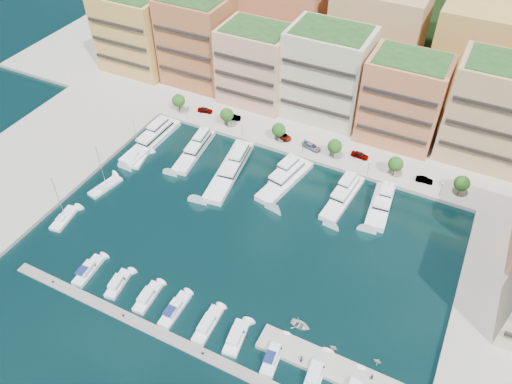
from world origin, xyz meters
TOP-DOWN VIEW (x-y plane):
  - ground at (0.00, 0.00)m, footprint 400.00×400.00m
  - north_quay at (0.00, 62.00)m, footprint 220.00×64.00m
  - west_quay at (-62.00, -8.00)m, footprint 34.00×76.00m
  - hillside at (0.00, 110.00)m, footprint 240.00×40.00m
  - south_pontoon at (-3.00, -30.00)m, footprint 72.00×2.20m
  - finger_pier at (30.00, -22.00)m, footprint 32.00×5.00m
  - apartment_0 at (-66.00, 49.99)m, footprint 22.00×16.50m
  - apartment_1 at (-44.00, 51.99)m, footprint 20.00×16.50m
  - apartment_2 at (-23.00, 49.99)m, footprint 20.00×15.50m
  - apartment_3 at (-2.00, 51.99)m, footprint 22.00×16.50m
  - apartment_4 at (20.00, 49.99)m, footprint 20.00×15.50m
  - apartment_5 at (42.00, 51.99)m, footprint 22.00×16.50m
  - backblock_0 at (-55.00, 74.00)m, footprint 26.00×18.00m
  - backblock_1 at (-25.00, 74.00)m, footprint 26.00×18.00m
  - backblock_2 at (5.00, 74.00)m, footprint 26.00×18.00m
  - backblock_3 at (35.00, 74.00)m, footprint 26.00×18.00m
  - tree_0 at (-40.00, 33.50)m, footprint 3.80×3.80m
  - tree_1 at (-24.00, 33.50)m, footprint 3.80×3.80m
  - tree_2 at (-8.00, 33.50)m, footprint 3.80×3.80m
  - tree_3 at (8.00, 33.50)m, footprint 3.80×3.80m
  - tree_4 at (24.00, 33.50)m, footprint 3.80×3.80m
  - tree_5 at (40.00, 33.50)m, footprint 3.80×3.80m
  - lamppost_0 at (-36.00, 31.20)m, footprint 0.30×0.30m
  - lamppost_1 at (-18.00, 31.20)m, footprint 0.30×0.30m
  - lamppost_2 at (0.00, 31.20)m, footprint 0.30×0.30m
  - lamppost_3 at (18.00, 31.20)m, footprint 0.30×0.30m
  - lamppost_4 at (36.00, 31.20)m, footprint 0.30×0.30m
  - yacht_0 at (-39.28, 18.86)m, footprint 5.10×22.25m
  - yacht_1 at (-26.43, 20.29)m, footprint 6.17×19.26m
  - yacht_2 at (-14.13, 17.75)m, footprint 8.40×25.02m
  - yacht_3 at (0.25, 20.30)m, footprint 8.32×19.57m
  - yacht_4 at (15.29, 20.81)m, footprint 5.77×18.09m
  - yacht_5 at (24.29, 22.00)m, footprint 5.97×15.65m
  - cruiser_1 at (-25.26, -24.61)m, footprint 3.20×8.46m
  - cruiser_2 at (-17.51, -24.58)m, footprint 3.36×7.47m
  - cruiser_3 at (-10.14, -24.58)m, footprint 3.05×7.76m
  - cruiser_4 at (-3.66, -24.61)m, footprint 2.63×8.56m
  - cruiser_5 at (3.85, -24.59)m, footprint 2.95×8.67m
  - cruiser_6 at (10.05, -24.58)m, footprint 3.79×7.83m
  - cruiser_7 at (17.81, -24.61)m, footprint 3.29×8.73m
  - cruiser_8 at (25.95, -24.60)m, footprint 3.62×9.13m
  - sailboat_2 at (-37.93, 10.55)m, footprint 4.19×7.96m
  - sailboat_0 at (-40.56, -15.11)m, footprint 3.95×8.27m
  - sailboat_1 at (-39.05, -2.10)m, footprint 4.47×9.29m
  - tender_3 at (35.11, -17.16)m, footprint 1.56×1.36m
  - tender_0 at (19.76, -16.61)m, footprint 4.18×3.14m
  - tender_1 at (27.08, -18.21)m, footprint 1.72×1.54m
  - car_0 at (-33.09, 36.54)m, footprint 4.70×2.69m
  - car_1 at (-24.09, 36.91)m, footprint 5.02×3.11m
  - car_2 at (-7.35, 35.45)m, footprint 5.60×4.17m
  - car_3 at (1.42, 34.41)m, footprint 5.61×3.15m
  - car_4 at (14.16, 36.68)m, footprint 4.70×2.06m
  - car_5 at (31.59, 34.49)m, footprint 4.29×1.83m
  - person_0 at (22.86, -23.75)m, footprint 0.51×0.72m
  - person_1 at (35.00, -21.30)m, footprint 0.87×0.75m

SIDE VIEW (x-z plane):
  - ground at x=0.00m, z-range 0.00..0.00m
  - north_quay at x=0.00m, z-range -1.00..1.00m
  - west_quay at x=-62.00m, z-range -1.00..1.00m
  - hillside at x=0.00m, z-range -29.00..29.00m
  - south_pontoon at x=-3.00m, z-range -0.17..0.17m
  - finger_pier at x=30.00m, z-range -1.00..1.00m
  - sailboat_1 at x=-39.05m, z-range -6.29..6.91m
  - sailboat_0 at x=-40.56m, z-range -6.28..6.92m
  - sailboat_2 at x=-37.93m, z-range -6.28..6.92m
  - tender_3 at x=35.11m, z-range 0.00..0.80m
  - tender_1 at x=27.08m, z-range 0.00..0.82m
  - tender_0 at x=19.76m, z-range 0.00..0.82m
  - cruiser_8 at x=25.95m, z-range -0.73..1.82m
  - cruiser_5 at x=3.85m, z-range -0.73..1.82m
  - cruiser_3 at x=-10.14m, z-range -0.73..1.82m
  - cruiser_6 at x=10.05m, z-range -0.73..1.82m
  - cruiser_2 at x=-17.51m, z-range -0.73..1.82m
  - cruiser_4 at x=-3.66m, z-range -0.76..1.90m
  - cruiser_7 at x=17.81m, z-range -0.76..1.90m
  - cruiser_1 at x=-25.26m, z-range -0.76..1.90m
  - yacht_1 at x=-26.43m, z-range -2.56..4.74m
  - yacht_4 at x=15.29m, z-range -2.56..4.74m
  - yacht_2 at x=-14.13m, z-range -2.44..4.86m
  - yacht_0 at x=-39.28m, z-range -2.44..4.86m
  - yacht_3 at x=0.25m, z-range -2.44..4.86m
  - yacht_5 at x=24.29m, z-range -2.44..4.86m
  - car_5 at x=31.59m, z-range 1.00..2.38m
  - car_2 at x=-7.35m, z-range 1.00..2.41m
  - car_0 at x=-33.09m, z-range 1.00..2.50m
  - person_1 at x=35.00m, z-range 1.00..2.52m
  - car_3 at x=1.42m, z-range 1.00..2.53m
  - car_1 at x=-24.09m, z-range 1.00..2.56m
  - car_4 at x=14.16m, z-range 1.00..2.58m
  - person_0 at x=22.86m, z-range 1.00..2.86m
  - lamppost_0 at x=-36.00m, z-range 1.73..5.93m
  - lamppost_1 at x=-18.00m, z-range 1.73..5.93m
  - lamppost_2 at x=0.00m, z-range 1.73..5.93m
  - lamppost_3 at x=18.00m, z-range 1.73..5.93m
  - lamppost_4 at x=36.00m, z-range 1.73..5.93m
  - tree_0 at x=-40.00m, z-range 1.92..7.57m
  - tree_1 at x=-24.00m, z-range 1.92..7.57m
  - tree_2 at x=-8.00m, z-range 1.92..7.57m
  - tree_3 at x=8.00m, z-range 1.92..7.57m
  - tree_4 at x=24.00m, z-range 1.92..7.57m
  - tree_5 at x=40.00m, z-range 1.92..7.57m
  - apartment_2 at x=-23.00m, z-range 0.91..23.71m
  - apartment_4 at x=20.00m, z-range 0.91..24.71m
  - apartment_0 at x=-66.00m, z-range 0.91..25.71m
  - apartment_3 at x=-2.00m, z-range 0.91..26.71m
  - apartment_5 at x=42.00m, z-range 0.91..27.71m
  - apartment_1 at x=-44.00m, z-range 0.91..27.71m
  - backblock_0 at x=-55.00m, z-range 1.00..31.00m
  - backblock_1 at x=-25.00m, z-range 1.00..31.00m
  - backblock_2 at x=5.00m, z-range 1.00..31.00m
  - backblock_3 at x=35.00m, z-range 1.00..31.00m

